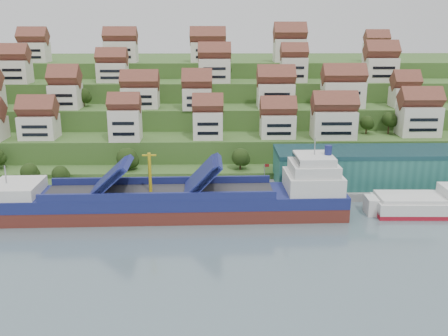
{
  "coord_description": "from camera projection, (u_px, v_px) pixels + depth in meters",
  "views": [
    {
      "loc": [
        4.49,
        -117.03,
        46.1
      ],
      "look_at": [
        7.29,
        14.0,
        8.0
      ],
      "focal_mm": 40.0,
      "sensor_mm": 36.0,
      "label": 1
    }
  ],
  "objects": [
    {
      "name": "hillside",
      "position": [
        203.0,
        106.0,
        221.57
      ],
      "size": [
        260.0,
        128.0,
        31.0
      ],
      "color": "#2D4C1E",
      "rests_on": "ground"
    },
    {
      "name": "cargo_ship",
      "position": [
        179.0,
        202.0,
        123.45
      ],
      "size": [
        87.17,
        15.25,
        19.39
      ],
      "rotation": [
        0.0,
        0.0,
        0.02
      ],
      "color": "#57221A",
      "rests_on": "ground"
    },
    {
      "name": "quay",
      "position": [
        269.0,
        190.0,
        139.64
      ],
      "size": [
        180.0,
        14.0,
        2.2
      ],
      "primitive_type": "cube",
      "color": "gray",
      "rests_on": "ground"
    },
    {
      "name": "second_ship",
      "position": [
        431.0,
        205.0,
        125.0
      ],
      "size": [
        27.11,
        10.62,
        7.79
      ],
      "rotation": [
        0.0,
        0.0,
        -0.02
      ],
      "color": "maroon",
      "rests_on": "ground"
    },
    {
      "name": "hillside_trees",
      "position": [
        148.0,
        124.0,
        160.19
      ],
      "size": [
        133.62,
        62.38,
        30.42
      ],
      "color": "#223812",
      "rests_on": "ground"
    },
    {
      "name": "flagpole",
      "position": [
        265.0,
        176.0,
        133.18
      ],
      "size": [
        1.28,
        0.16,
        8.0
      ],
      "color": "gray",
      "rests_on": "quay"
    },
    {
      "name": "ground",
      "position": [
        196.0,
        214.0,
        125.13
      ],
      "size": [
        300.0,
        300.0,
        0.0
      ],
      "primitive_type": "plane",
      "color": "slate",
      "rests_on": "ground"
    },
    {
      "name": "hillside_village",
      "position": [
        208.0,
        88.0,
        176.18
      ],
      "size": [
        157.11,
        62.18,
        29.01
      ],
      "color": "silver",
      "rests_on": "ground"
    },
    {
      "name": "warehouse",
      "position": [
        382.0,
        167.0,
        140.51
      ],
      "size": [
        60.0,
        15.0,
        10.0
      ],
      "primitive_type": "cube",
      "color": "#24635A",
      "rests_on": "quay"
    }
  ]
}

